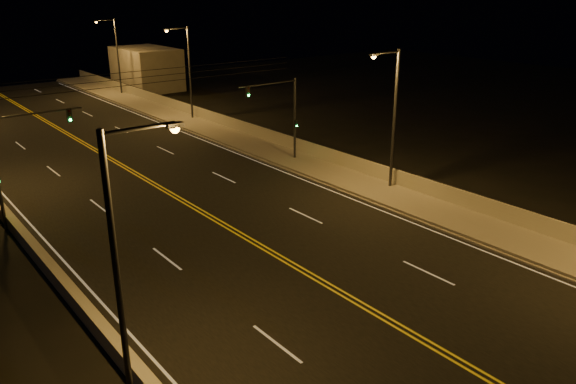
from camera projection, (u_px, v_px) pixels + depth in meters
road at (237, 232)px, 30.85m from camera, size 18.00×120.00×0.02m
sidewalk at (373, 189)px, 37.10m from camera, size 3.60×120.00×0.30m
curb at (353, 196)px, 36.03m from camera, size 0.14×120.00×0.15m
parapet_wall at (391, 175)px, 37.84m from camera, size 0.30×120.00×1.00m
jersey_barrier at (59, 279)px, 25.15m from camera, size 0.45×120.00×0.76m
distant_building_right at (146, 68)px, 73.54m from camera, size 6.00×10.00×5.28m
parapet_rail at (391, 167)px, 37.66m from camera, size 0.06×120.00×0.06m
lane_markings at (238, 233)px, 30.79m from camera, size 17.32×116.00×0.00m
streetlight_1 at (392, 112)px, 35.35m from camera, size 2.55×0.28×9.17m
streetlight_2 at (187, 68)px, 54.79m from camera, size 2.55×0.28×9.17m
streetlight_3 at (115, 52)px, 67.88m from camera, size 2.55×0.28×9.17m
streetlight_4 at (124, 257)px, 16.39m from camera, size 2.55×0.28×9.17m
traffic_signal_right at (285, 111)px, 41.57m from camera, size 5.11×0.31×6.41m
traffic_signal_left at (13, 156)px, 30.56m from camera, size 5.11×0.31×6.41m
overhead_wires at (150, 77)px, 35.29m from camera, size 22.00×0.03×0.83m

